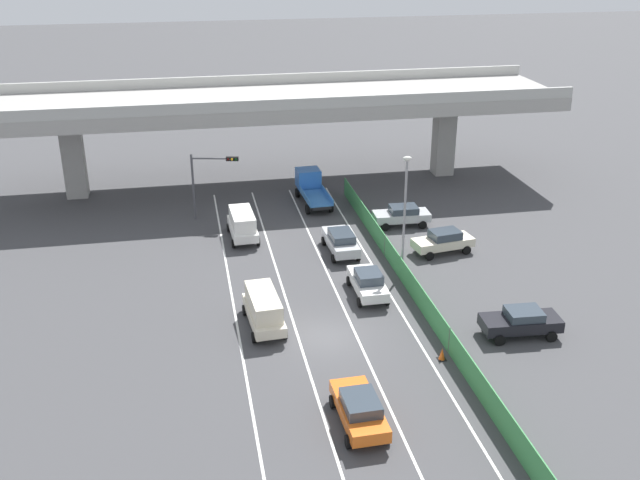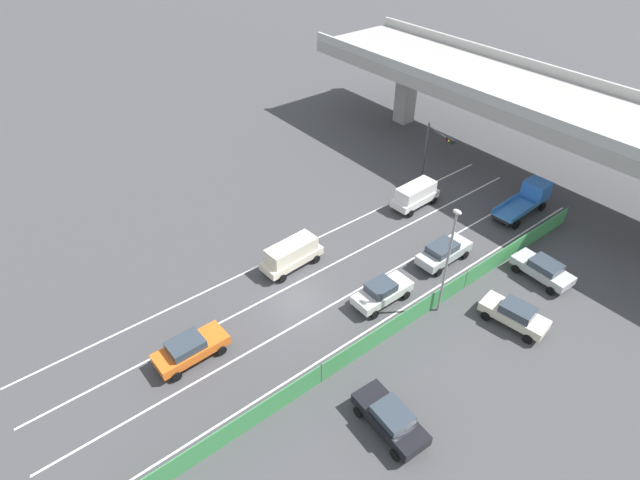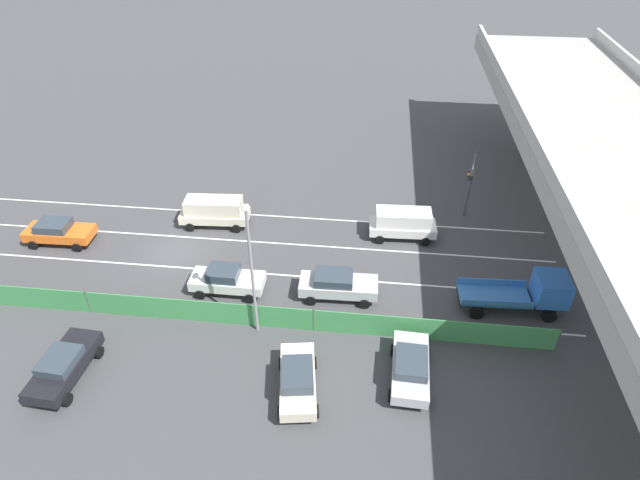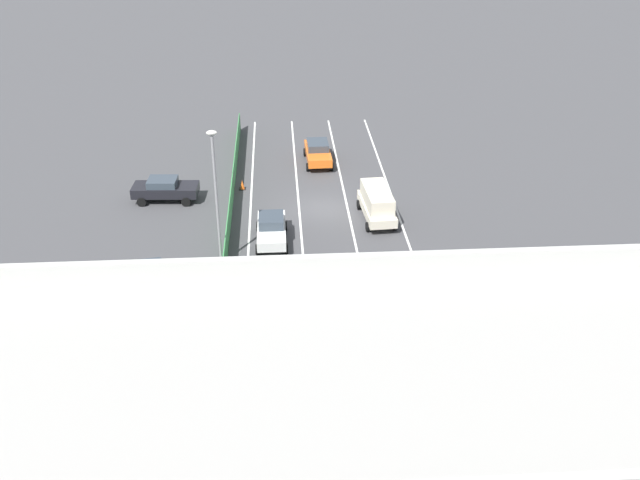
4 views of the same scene
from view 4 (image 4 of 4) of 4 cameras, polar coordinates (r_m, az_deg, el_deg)
The scene contains 19 objects.
ground_plane at distance 49.09m, azimuth 0.26°, elevation 2.59°, with size 300.00×300.00×0.00m, color #424244.
lane_line_left_edge at distance 46.42m, azimuth 6.70°, elevation 0.76°, with size 0.14×43.34×0.01m, color silver.
lane_line_mid_left at distance 45.97m, azimuth 2.63°, elevation 0.64°, with size 0.14×43.34×0.01m, color silver.
lane_line_mid_right at distance 45.75m, azimuth -1.51°, elevation 0.52°, with size 0.14×43.34×0.01m, color silver.
lane_line_right_edge at distance 45.77m, azimuth -5.66°, elevation 0.40°, with size 0.14×43.34×0.01m, color silver.
elevated_overpass at distance 22.17m, azimuth 5.12°, elevation -11.69°, with size 51.71×10.98×8.90m.
green_fence at distance 45.49m, azimuth -7.29°, elevation 1.20°, with size 0.10×39.44×1.54m.
car_van_white at distance 35.79m, azimuth 7.37°, elevation -6.27°, with size 2.18×4.63×2.12m.
car_sedan_silver at distance 38.65m, azimuth -3.44°, elevation -3.63°, with size 2.09×4.71×1.71m.
car_taxi_orange at distance 56.14m, azimuth -0.17°, elevation 7.06°, with size 2.14×4.59×1.65m.
car_van_cream at distance 47.17m, azimuth 4.56°, elevation 2.99°, with size 2.25×4.96×2.14m.
car_hatchback_white at distance 44.48m, azimuth -3.89°, elevation 0.93°, with size 1.97×4.44×1.70m.
flatbed_truck_blue at distance 29.55m, azimuth -2.91°, elevation -14.75°, with size 2.44×6.08×2.44m.
parked_sedan_dark at distance 50.91m, azimuth -12.25°, elevation 4.03°, with size 4.60×2.26×1.64m.
parked_sedan_cream at distance 40.49m, azimuth -13.73°, elevation -2.90°, with size 4.55×2.47×1.68m.
parked_wagon_silver at distance 35.73m, azimuth -12.78°, elevation -7.48°, with size 4.41×2.15×1.61m.
traffic_light at distance 31.28m, azimuth 12.86°, elevation -6.72°, with size 3.70×1.10×5.34m.
street_lamp at distance 40.65m, azimuth -8.31°, elevation 4.19°, with size 0.60×0.36×8.28m.
traffic_cone at distance 52.06m, azimuth -6.21°, elevation 4.38°, with size 0.47×0.47×0.69m.
Camera 4 is at (2.99, 44.03, 21.51)m, focal length 40.17 mm.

